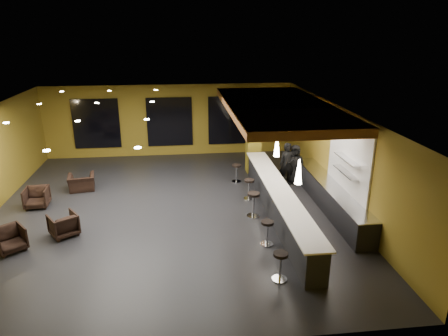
{
  "coord_description": "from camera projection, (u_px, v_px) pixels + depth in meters",
  "views": [
    {
      "loc": [
        0.46,
        -12.91,
        6.05
      ],
      "look_at": [
        2.0,
        0.5,
        1.3
      ],
      "focal_mm": 32.0,
      "sensor_mm": 36.0,
      "label": 1
    }
  ],
  "objects": [
    {
      "name": "column",
      "position": [
        254.0,
        133.0,
        17.24
      ],
      "size": [
        0.6,
        0.6,
        3.5
      ],
      "primitive_type": "cube",
      "color": "olive",
      "rests_on": "floor"
    },
    {
      "name": "armchair_c",
      "position": [
        37.0,
        197.0,
        14.16
      ],
      "size": [
        0.83,
        0.85,
        0.73
      ],
      "primitive_type": "imported",
      "rotation": [
        0.0,
        0.0,
        0.07
      ],
      "color": "black",
      "rests_on": "floor"
    },
    {
      "name": "pendant_2",
      "position": [
        262.0,
        128.0,
        15.54
      ],
      "size": [
        0.2,
        0.2,
        0.7
      ],
      "primitive_type": "cone",
      "color": "white",
      "rests_on": "wood_soffit"
    },
    {
      "name": "wall_shelf_upper",
      "position": [
        347.0,
        159.0,
        12.88
      ],
      "size": [
        0.3,
        1.5,
        0.03
      ],
      "primitive_type": "cube",
      "color": "silver",
      "rests_on": "wall_right"
    },
    {
      "name": "window_right",
      "position": [
        230.0,
        120.0,
        19.85
      ],
      "size": [
        2.2,
        0.06,
        2.4
      ],
      "primitive_type": "cube",
      "color": "black",
      "rests_on": "wall_back"
    },
    {
      "name": "prep_top",
      "position": [
        331.0,
        185.0,
        13.9
      ],
      "size": [
        0.72,
        6.0,
        0.03
      ],
      "primitive_type": "cube",
      "color": "silver",
      "rests_on": "prep_counter"
    },
    {
      "name": "armchair_a",
      "position": [
        10.0,
        239.0,
        11.37
      ],
      "size": [
        1.08,
        1.08,
        0.71
      ],
      "primitive_type": "imported",
      "rotation": [
        0.0,
        0.0,
        0.67
      ],
      "color": "black",
      "rests_on": "floor"
    },
    {
      "name": "window_left",
      "position": [
        96.0,
        124.0,
        19.15
      ],
      "size": [
        2.2,
        0.06,
        2.4
      ],
      "primitive_type": "cube",
      "color": "black",
      "rests_on": "wall_back"
    },
    {
      "name": "wall_right",
      "position": [
        339.0,
        156.0,
        14.13
      ],
      "size": [
        0.1,
        13.0,
        3.5
      ],
      "primitive_type": "cube",
      "color": "olive",
      "rests_on": "floor"
    },
    {
      "name": "wall_back",
      "position": [
        170.0,
        120.0,
        19.62
      ],
      "size": [
        12.0,
        0.1,
        3.5
      ],
      "primitive_type": "cube",
      "color": "olive",
      "rests_on": "floor"
    },
    {
      "name": "tile_backsplash",
      "position": [
        349.0,
        158.0,
        13.1
      ],
      "size": [
        0.06,
        3.2,
        2.4
      ],
      "primitive_type": "cube",
      "color": "white",
      "rests_on": "wall_right"
    },
    {
      "name": "pendant_0",
      "position": [
        299.0,
        172.0,
        10.86
      ],
      "size": [
        0.2,
        0.2,
        0.7
      ],
      "primitive_type": "cone",
      "color": "white",
      "rests_on": "wood_soffit"
    },
    {
      "name": "floor",
      "position": [
        169.0,
        211.0,
        14.08
      ],
      "size": [
        12.0,
        13.0,
        0.1
      ],
      "primitive_type": "cube",
      "color": "black",
      "rests_on": "ground"
    },
    {
      "name": "prep_counter",
      "position": [
        330.0,
        197.0,
        14.05
      ],
      "size": [
        0.7,
        6.0,
        0.86
      ],
      "primitive_type": "cube",
      "color": "black",
      "rests_on": "floor"
    },
    {
      "name": "window_center",
      "position": [
        170.0,
        122.0,
        19.53
      ],
      "size": [
        2.2,
        0.06,
        2.4
      ],
      "primitive_type": "cube",
      "color": "black",
      "rests_on": "wall_back"
    },
    {
      "name": "bar_counter",
      "position": [
        278.0,
        203.0,
        13.35
      ],
      "size": [
        0.6,
        8.0,
        1.0
      ],
      "primitive_type": "cube",
      "color": "black",
      "rests_on": "floor"
    },
    {
      "name": "bar_stool_0",
      "position": [
        280.0,
        263.0,
        9.99
      ],
      "size": [
        0.39,
        0.39,
        0.77
      ],
      "rotation": [
        0.0,
        0.0,
        -0.19
      ],
      "color": "silver",
      "rests_on": "floor"
    },
    {
      "name": "armchair_b",
      "position": [
        63.0,
        225.0,
        12.22
      ],
      "size": [
        1.07,
        1.07,
        0.71
      ],
      "primitive_type": "imported",
      "rotation": [
        0.0,
        0.0,
        3.73
      ],
      "color": "black",
      "rests_on": "floor"
    },
    {
      "name": "staff_a",
      "position": [
        287.0,
        164.0,
        16.08
      ],
      "size": [
        0.69,
        0.5,
        1.73
      ],
      "primitive_type": "imported",
      "rotation": [
        0.0,
        0.0,
        -0.15
      ],
      "color": "black",
      "rests_on": "floor"
    },
    {
      "name": "armchair_d",
      "position": [
        82.0,
        182.0,
        15.65
      ],
      "size": [
        1.11,
        1.01,
        0.64
      ],
      "primitive_type": "imported",
      "rotation": [
        0.0,
        0.0,
        3.31
      ],
      "color": "black",
      "rests_on": "floor"
    },
    {
      "name": "pendant_1",
      "position": [
        277.0,
        146.0,
        13.2
      ],
      "size": [
        0.2,
        0.2,
        0.7
      ],
      "primitive_type": "cone",
      "color": "white",
      "rests_on": "wood_soffit"
    },
    {
      "name": "staff_c",
      "position": [
        295.0,
        164.0,
        16.18
      ],
      "size": [
        0.93,
        0.78,
        1.63
      ],
      "primitive_type": "imported",
      "rotation": [
        0.0,
        0.0,
        -0.39
      ],
      "color": "black",
      "rests_on": "floor"
    },
    {
      "name": "bar_stool_2",
      "position": [
        253.0,
        201.0,
        13.37
      ],
      "size": [
        0.44,
        0.44,
        0.86
      ],
      "rotation": [
        0.0,
        0.0,
        0.01
      ],
      "color": "silver",
      "rests_on": "floor"
    },
    {
      "name": "staff_b",
      "position": [
        288.0,
        161.0,
        16.8
      ],
      "size": [
        0.91,
        0.83,
        1.52
      ],
      "primitive_type": "imported",
      "rotation": [
        0.0,
        0.0,
        -0.42
      ],
      "color": "black",
      "rests_on": "floor"
    },
    {
      "name": "bar_stool_1",
      "position": [
        267.0,
        230.0,
        11.64
      ],
      "size": [
        0.38,
        0.38,
        0.76
      ],
      "rotation": [
        0.0,
        0.0,
        -0.36
      ],
      "color": "silver",
      "rests_on": "floor"
    },
    {
      "name": "bar_stool_3",
      "position": [
        249.0,
        187.0,
        14.77
      ],
      "size": [
        0.39,
        0.39,
        0.78
      ],
      "rotation": [
        0.0,
        0.0,
        -0.16
      ],
      "color": "silver",
      "rests_on": "floor"
    },
    {
      "name": "bar_stool_4",
      "position": [
        236.0,
        171.0,
        16.44
      ],
      "size": [
        0.38,
        0.38,
        0.76
      ],
      "rotation": [
        0.0,
        0.0,
        -0.32
      ],
      "color": "silver",
      "rests_on": "floor"
    },
    {
      "name": "ceiling",
      "position": [
        164.0,
        110.0,
        12.88
      ],
      "size": [
        12.0,
        13.0,
        0.1
      ],
      "primitive_type": "cube",
      "color": "black"
    },
    {
      "name": "wood_soffit",
      "position": [
        278.0,
        107.0,
        14.31
      ],
      "size": [
        3.6,
        8.0,
        0.28
      ],
      "primitive_type": "cube",
      "color": "brown",
      "rests_on": "ceiling"
    },
    {
      "name": "wall_front",
      "position": [
        160.0,
        275.0,
        7.34
      ],
      "size": [
        12.0,
        0.1,
        3.5
      ],
      "primitive_type": "cube",
      "color": "olive",
      "rests_on": "floor"
    },
    {
      "name": "bar_top",
      "position": [
        279.0,
        189.0,
        13.17
      ],
      "size": [
        0.78,
        8.1,
        0.05
      ],
      "primitive_type": "cube",
      "color": "white",
      "rests_on": "bar_counter"
    },
    {
      "name": "wall_shelf_lower",
      "position": [
        346.0,
        172.0,
        13.03
      ],
      "size": [
        0.3,
        1.5,
        0.03
      ],
      "primitive_type": "cube",
      "color": "silver",
      "rests_on": "wall_right"
    }
  ]
}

